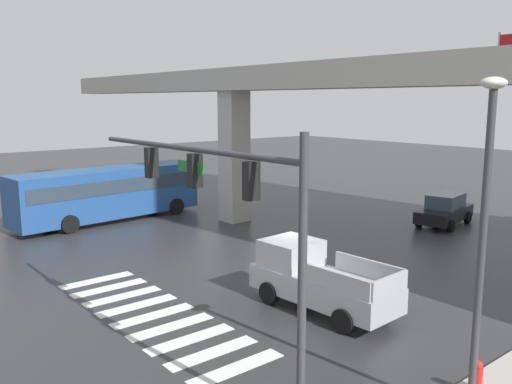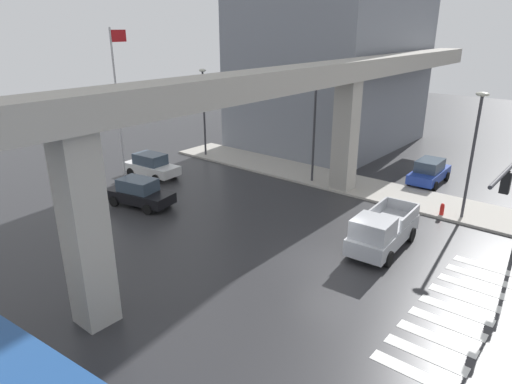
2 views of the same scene
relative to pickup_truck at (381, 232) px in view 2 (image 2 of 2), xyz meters
The scene contains 13 objects.
ground_plane 3.30m from the pickup_truck, 152.41° to the left, with size 120.00×120.00×0.00m, color #2D2D30.
crosswalk_stripes 5.41m from the pickup_truck, 121.65° to the right, with size 9.35×2.80×0.01m.
elevated_overpass 8.94m from the pickup_truck, 115.76° to the left, with size 57.16×1.88×8.49m.
sidewalk_east 8.54m from the pickup_truck, 24.04° to the left, with size 4.00×36.00×0.15m, color #ADA89E.
pickup_truck is the anchor object (origin of this frame).
sedan_black 14.58m from the pickup_truck, 105.53° to the left, with size 2.57×4.56×1.72m.
sedan_white 18.05m from the pickup_truck, 89.45° to the left, with size 2.22×4.43×1.72m.
sedan_blue 11.81m from the pickup_truck, ahead, with size 4.34×2.04×1.72m.
street_lamp_near_corner 7.72m from the pickup_truck, 16.78° to the right, with size 0.44×0.70×7.24m.
street_lamp_mid_block 11.10m from the pickup_truck, 51.42° to the left, with size 0.44×0.70×7.24m.
street_lamp_far_north 20.33m from the pickup_truck, 70.89° to the left, with size 0.44×0.70×7.24m.
fire_hydrant 6.25m from the pickup_truck, ahead, with size 0.24×0.24×0.85m.
flagpole 17.77m from the pickup_truck, 99.62° to the left, with size 1.16×0.12×10.40m.
Camera 2 is at (-16.55, -9.45, 10.51)m, focal length 31.64 mm.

